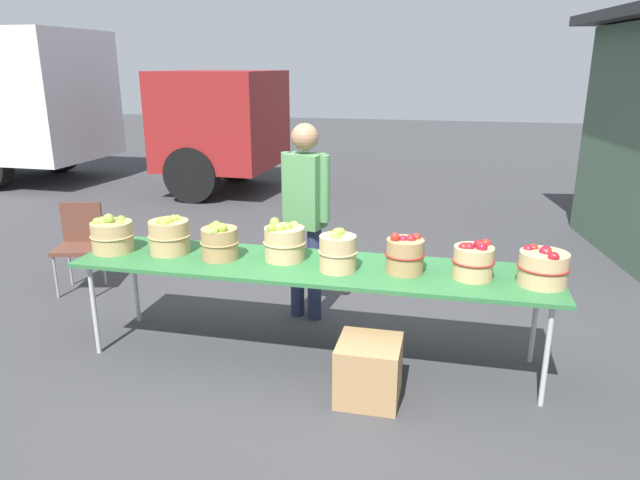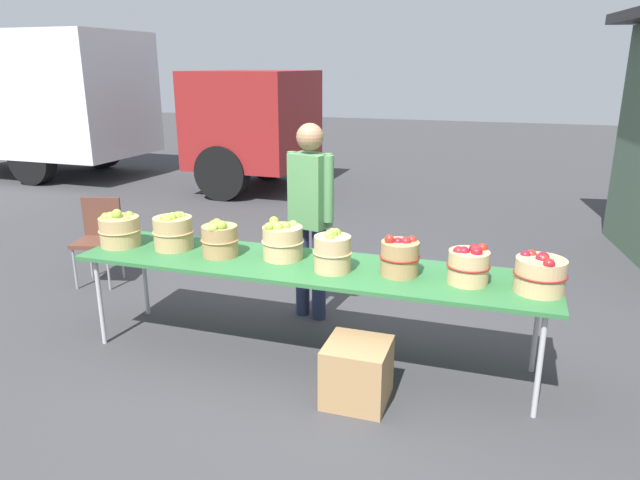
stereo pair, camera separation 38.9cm
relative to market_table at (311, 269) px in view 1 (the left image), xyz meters
The scene contains 14 objects.
ground_plane 0.72m from the market_table, ahead, with size 40.00×40.00×0.00m, color #38383A.
market_table is the anchor object (origin of this frame).
apple_basket_green_0 1.60m from the market_table, behind, with size 0.33×0.33×0.29m.
apple_basket_green_1 1.15m from the market_table, behind, with size 0.32×0.32×0.30m.
apple_basket_green_2 0.72m from the market_table, behind, with size 0.29×0.29×0.29m.
apple_basket_green_3 0.29m from the market_table, 161.32° to the left, with size 0.32×0.32×0.30m.
apple_basket_green_4 0.28m from the market_table, 17.71° to the right, with size 0.28×0.28×0.31m.
apple_basket_red_0 0.70m from the market_table, ahead, with size 0.28×0.28×0.29m.
apple_basket_red_1 1.15m from the market_table, ahead, with size 0.29×0.29×0.27m.
apple_basket_red_2 1.60m from the market_table, ahead, with size 0.34×0.34×0.27m.
vendor_adult 0.80m from the market_table, 107.27° to the left, with size 0.44×0.30×1.70m.
box_truck 8.67m from the market_table, 139.27° to the left, with size 7.72×2.27×2.75m.
folding_chair 2.70m from the market_table, 161.09° to the left, with size 0.48×0.48×0.86m.
produce_crate 0.86m from the market_table, 42.43° to the right, with size 0.41×0.41×0.41m, color #A87F51.
Camera 1 is at (0.95, -3.86, 2.15)m, focal length 32.38 mm.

